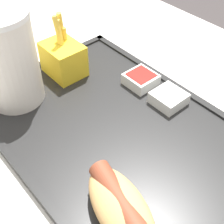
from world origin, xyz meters
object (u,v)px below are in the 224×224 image
at_px(hot_dog_far, 121,208).
at_px(sauce_cup_ketchup, 141,79).
at_px(soda_cup, 8,59).
at_px(sauce_cup_mayo, 169,98).
at_px(fries_carton, 63,57).

relative_size(hot_dog_far, sauce_cup_ketchup, 2.69).
distance_m(soda_cup, sauce_cup_mayo, 0.26).
distance_m(hot_dog_far, fries_carton, 0.30).
bearing_deg(soda_cup, sauce_cup_ketchup, -121.47).
relative_size(soda_cup, hot_dog_far, 1.43).
distance_m(hot_dog_far, sauce_cup_mayo, 0.22).
height_order(hot_dog_far, sauce_cup_mayo, hot_dog_far).
relative_size(soda_cup, sauce_cup_ketchup, 3.84).
bearing_deg(hot_dog_far, soda_cup, -3.09).
distance_m(soda_cup, sauce_cup_ketchup, 0.22).
xyz_separation_m(hot_dog_far, sauce_cup_mayo, (0.10, -0.20, -0.01)).
relative_size(hot_dog_far, fries_carton, 1.19).
distance_m(soda_cup, hot_dog_far, 0.28).
relative_size(fries_carton, sauce_cup_ketchup, 2.27).
distance_m(fries_carton, sauce_cup_mayo, 0.20).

